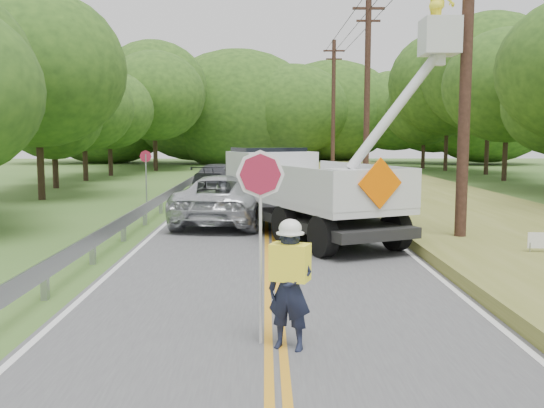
{
  "coord_description": "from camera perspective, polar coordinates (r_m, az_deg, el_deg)",
  "views": [
    {
      "loc": [
        -0.14,
        -6.55,
        2.94
      ],
      "look_at": [
        0.0,
        6.0,
        1.5
      ],
      "focal_mm": 39.59,
      "sensor_mm": 36.0,
      "label": 1
    }
  ],
  "objects": [
    {
      "name": "ground",
      "position": [
        7.18,
        0.57,
        -17.63
      ],
      "size": [
        140.0,
        140.0,
        0.0
      ],
      "primitive_type": "plane",
      "color": "#335D21",
      "rests_on": "ground"
    },
    {
      "name": "road",
      "position": [
        20.76,
        -0.25,
        -1.57
      ],
      "size": [
        7.2,
        96.0,
        0.03
      ],
      "color": "#49494B",
      "rests_on": "ground"
    },
    {
      "name": "guardrail",
      "position": [
        21.93,
        -10.83,
        0.18
      ],
      "size": [
        0.18,
        48.0,
        0.77
      ],
      "color": "#929599",
      "rests_on": "ground"
    },
    {
      "name": "utility_poles",
      "position": [
        24.23,
        11.86,
        11.93
      ],
      "size": [
        1.6,
        43.3,
        10.0
      ],
      "color": "black",
      "rests_on": "ground"
    },
    {
      "name": "tall_grass_verge",
      "position": [
        21.96,
        18.61,
        -1.09
      ],
      "size": [
        7.0,
        96.0,
        0.3
      ],
      "primitive_type": "cube",
      "color": "#626827",
      "rests_on": "ground"
    },
    {
      "name": "treeline_left",
      "position": [
        40.38,
        -15.64,
        10.3
      ],
      "size": [
        10.0,
        54.19,
        11.44
      ],
      "color": "#332319",
      "rests_on": "ground"
    },
    {
      "name": "treeline_horizon",
      "position": [
        62.9,
        -0.51,
        8.88
      ],
      "size": [
        55.78,
        14.9,
        12.52
      ],
      "color": "#244117",
      "rests_on": "ground"
    },
    {
      "name": "flagger",
      "position": [
        8.22,
        1.63,
        -7.17
      ],
      "size": [
        1.09,
        0.59,
        2.72
      ],
      "color": "#191E33",
      "rests_on": "road"
    },
    {
      "name": "bucket_truck",
      "position": [
        17.94,
        2.84,
        2.23
      ],
      "size": [
        6.2,
        7.61,
        7.06
      ],
      "color": "black",
      "rests_on": "road"
    },
    {
      "name": "suv_silver",
      "position": [
        20.03,
        -4.34,
        0.48
      ],
      "size": [
        3.45,
        6.13,
        1.62
      ],
      "primitive_type": "imported",
      "rotation": [
        0.0,
        0.0,
        3.01
      ],
      "color": "silver",
      "rests_on": "road"
    },
    {
      "name": "suv_darkgrey",
      "position": [
        31.69,
        -4.84,
        2.55
      ],
      "size": [
        3.01,
        5.31,
        1.45
      ],
      "primitive_type": "imported",
      "rotation": [
        0.0,
        0.0,
        2.93
      ],
      "color": "#37393F",
      "rests_on": "road"
    },
    {
      "name": "stop_sign_permanent",
      "position": [
        25.05,
        -11.9,
        3.18
      ],
      "size": [
        0.45,
        0.26,
        2.34
      ],
      "color": "#929599",
      "rests_on": "ground"
    },
    {
      "name": "yard_sign",
      "position": [
        14.91,
        24.08,
        -3.29
      ],
      "size": [
        0.52,
        0.08,
        0.75
      ],
      "color": "white",
      "rests_on": "ground"
    }
  ]
}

